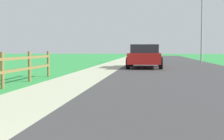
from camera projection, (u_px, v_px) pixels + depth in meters
The scene contains 6 objects.
ground_plane at pixel (127, 64), 25.57m from camera, with size 120.00×120.00×0.00m, color green.
road_asphalt at pixel (170, 63), 27.15m from camera, with size 7.00×66.00×0.01m, color #3A3A3A.
curb_concrete at pixel (93, 63), 27.90m from camera, with size 6.00×66.00×0.01m, color #AFB695.
grass_verge at pixel (76, 63), 28.08m from camera, with size 5.00×66.00×0.00m, color green.
parked_suv_red at pixel (145, 56), 20.78m from camera, with size 2.20×4.98×1.47m.
street_lamp at pixel (203, 14), 26.85m from camera, with size 1.17×0.20×6.99m.
Camera 1 is at (1.81, -0.51, 1.17)m, focal length 52.36 mm.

